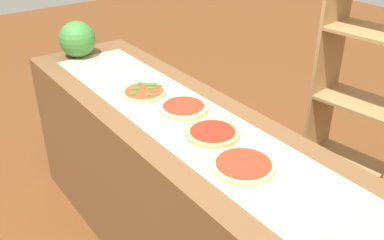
% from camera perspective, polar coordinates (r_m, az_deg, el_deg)
% --- Properties ---
extents(counter, '(2.57, 0.65, 0.92)m').
position_cam_1_polar(counter, '(2.28, -0.00, -10.59)').
color(counter, brown).
rests_on(counter, ground_plane).
extents(parchment_paper, '(2.21, 0.42, 0.00)m').
position_cam_1_polar(parchment_paper, '(2.02, -0.00, -0.47)').
color(parchment_paper, tan).
rests_on(parchment_paper, counter).
extents(pizza_spinach_0, '(0.23, 0.23, 0.03)m').
position_cam_1_polar(pizza_spinach_0, '(2.31, -6.22, 3.62)').
color(pizza_spinach_0, '#E5C17F').
rests_on(pizza_spinach_0, parchment_paper).
extents(pizza_plain_1, '(0.24, 0.24, 0.02)m').
position_cam_1_polar(pizza_plain_1, '(2.13, -1.09, 1.62)').
color(pizza_plain_1, '#E5C17F').
rests_on(pizza_plain_1, parchment_paper).
extents(pizza_plain_2, '(0.24, 0.24, 0.02)m').
position_cam_1_polar(pizza_plain_2, '(1.93, 2.68, -1.65)').
color(pizza_plain_2, tan).
rests_on(pizza_plain_2, parchment_paper).
extents(pizza_plain_3, '(0.25, 0.25, 0.02)m').
position_cam_1_polar(pizza_plain_3, '(1.73, 6.69, -5.85)').
color(pizza_plain_3, '#E5C17F').
rests_on(pizza_plain_3, parchment_paper).
extents(watermelon, '(0.23, 0.23, 0.23)m').
position_cam_1_polar(watermelon, '(2.87, -14.63, 10.09)').
color(watermelon, '#387A33').
rests_on(watermelon, counter).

